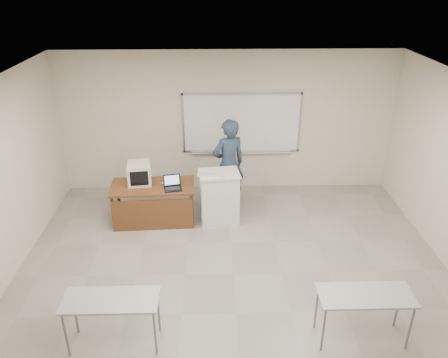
{
  "coord_description": "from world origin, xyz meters",
  "views": [
    {
      "loc": [
        -0.3,
        -4.75,
        4.44
      ],
      "look_at": [
        -0.12,
        2.2,
        1.06
      ],
      "focal_mm": 35.0,
      "sensor_mm": 36.0,
      "label": 1
    }
  ],
  "objects_px": {
    "whiteboard": "(242,124)",
    "instructor_desk": "(152,197)",
    "crt_monitor": "(139,173)",
    "mouse": "(163,183)",
    "podium": "(219,198)",
    "presenter": "(228,164)",
    "keyboard": "(211,175)",
    "laptop": "(173,185)"
  },
  "relations": [
    {
      "from": "whiteboard",
      "to": "instructor_desk",
      "type": "distance_m",
      "value": 2.47
    },
    {
      "from": "whiteboard",
      "to": "crt_monitor",
      "type": "height_order",
      "value": "whiteboard"
    },
    {
      "from": "instructor_desk",
      "to": "mouse",
      "type": "distance_m",
      "value": 0.33
    },
    {
      "from": "podium",
      "to": "presenter",
      "type": "height_order",
      "value": "presenter"
    },
    {
      "from": "whiteboard",
      "to": "podium",
      "type": "distance_m",
      "value": 1.82
    },
    {
      "from": "whiteboard",
      "to": "crt_monitor",
      "type": "distance_m",
      "value": 2.42
    },
    {
      "from": "whiteboard",
      "to": "presenter",
      "type": "bearing_deg",
      "value": -109.68
    },
    {
      "from": "whiteboard",
      "to": "instructor_desk",
      "type": "height_order",
      "value": "whiteboard"
    },
    {
      "from": "keyboard",
      "to": "podium",
      "type": "bearing_deg",
      "value": 43.42
    },
    {
      "from": "crt_monitor",
      "to": "mouse",
      "type": "bearing_deg",
      "value": -16.99
    },
    {
      "from": "presenter",
      "to": "podium",
      "type": "bearing_deg",
      "value": 48.95
    },
    {
      "from": "mouse",
      "to": "presenter",
      "type": "xyz_separation_m",
      "value": [
        1.25,
        0.46,
        0.17
      ]
    },
    {
      "from": "instructor_desk",
      "to": "mouse",
      "type": "xyz_separation_m",
      "value": [
        0.2,
        0.16,
        0.21
      ]
    },
    {
      "from": "instructor_desk",
      "to": "crt_monitor",
      "type": "distance_m",
      "value": 0.52
    },
    {
      "from": "podium",
      "to": "presenter",
      "type": "bearing_deg",
      "value": 65.48
    },
    {
      "from": "instructor_desk",
      "to": "keyboard",
      "type": "xyz_separation_m",
      "value": [
        1.1,
        -0.11,
        0.49
      ]
    },
    {
      "from": "podium",
      "to": "keyboard",
      "type": "relative_size",
      "value": 2.13
    },
    {
      "from": "podium",
      "to": "crt_monitor",
      "type": "height_order",
      "value": "crt_monitor"
    },
    {
      "from": "podium",
      "to": "instructor_desk",
      "type": "bearing_deg",
      "value": 173.62
    },
    {
      "from": "podium",
      "to": "mouse",
      "type": "relative_size",
      "value": 11.98
    },
    {
      "from": "crt_monitor",
      "to": "presenter",
      "type": "relative_size",
      "value": 0.26
    },
    {
      "from": "whiteboard",
      "to": "mouse",
      "type": "distance_m",
      "value": 2.16
    },
    {
      "from": "podium",
      "to": "crt_monitor",
      "type": "relative_size",
      "value": 2.16
    },
    {
      "from": "instructor_desk",
      "to": "crt_monitor",
      "type": "height_order",
      "value": "crt_monitor"
    },
    {
      "from": "mouse",
      "to": "presenter",
      "type": "bearing_deg",
      "value": 43.03
    },
    {
      "from": "podium",
      "to": "keyboard",
      "type": "xyz_separation_m",
      "value": [
        -0.15,
        -0.12,
        0.53
      ]
    },
    {
      "from": "instructor_desk",
      "to": "laptop",
      "type": "relative_size",
      "value": 4.92
    },
    {
      "from": "crt_monitor",
      "to": "laptop",
      "type": "height_order",
      "value": "crt_monitor"
    },
    {
      "from": "instructor_desk",
      "to": "presenter",
      "type": "height_order",
      "value": "presenter"
    },
    {
      "from": "mouse",
      "to": "presenter",
      "type": "height_order",
      "value": "presenter"
    },
    {
      "from": "mouse",
      "to": "podium",
      "type": "bearing_deg",
      "value": 14.53
    },
    {
      "from": "keyboard",
      "to": "presenter",
      "type": "height_order",
      "value": "presenter"
    },
    {
      "from": "podium",
      "to": "laptop",
      "type": "relative_size",
      "value": 3.29
    },
    {
      "from": "podium",
      "to": "keyboard",
      "type": "bearing_deg",
      "value": -148.28
    },
    {
      "from": "laptop",
      "to": "presenter",
      "type": "height_order",
      "value": "presenter"
    },
    {
      "from": "podium",
      "to": "keyboard",
      "type": "height_order",
      "value": "keyboard"
    },
    {
      "from": "laptop",
      "to": "podium",
      "type": "bearing_deg",
      "value": -9.86
    },
    {
      "from": "whiteboard",
      "to": "instructor_desk",
      "type": "xyz_separation_m",
      "value": [
        -1.75,
        -1.48,
        -0.92
      ]
    },
    {
      "from": "instructor_desk",
      "to": "podium",
      "type": "bearing_deg",
      "value": -2.22
    },
    {
      "from": "whiteboard",
      "to": "laptop",
      "type": "relative_size",
      "value": 7.82
    },
    {
      "from": "whiteboard",
      "to": "keyboard",
      "type": "distance_m",
      "value": 1.77
    },
    {
      "from": "podium",
      "to": "mouse",
      "type": "height_order",
      "value": "podium"
    }
  ]
}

